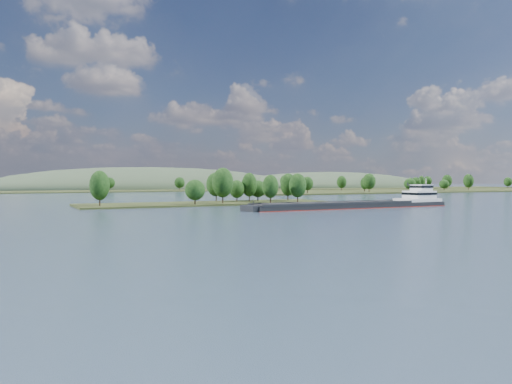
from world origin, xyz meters
TOP-DOWN VIEW (x-y plane):
  - ground at (0.00, 120.00)m, footprint 1800.00×1800.00m
  - tree_island at (5.32, 179.39)m, footprint 100.00×31.08m
  - right_bank at (230.80, 299.36)m, footprint 320.00×90.00m
  - back_shoreline at (8.54, 399.86)m, footprint 900.00×60.00m
  - hill_east at (260.00, 470.00)m, footprint 260.00×140.00m
  - hill_west at (60.00, 500.00)m, footprint 320.00×160.00m
  - cargo_barge at (39.52, 134.98)m, footprint 79.63×11.82m

SIDE VIEW (x-z plane):
  - ground at x=0.00m, z-range 0.00..0.00m
  - hill_east at x=260.00m, z-range -18.00..18.00m
  - hill_west at x=60.00m, z-range -22.00..22.00m
  - back_shoreline at x=8.54m, z-range -7.39..8.90m
  - right_bank at x=230.80m, z-range -6.31..8.29m
  - cargo_barge at x=39.52m, z-range -4.02..6.72m
  - tree_island at x=5.32m, z-range -3.29..11.50m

